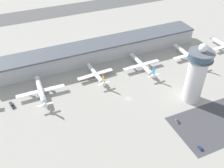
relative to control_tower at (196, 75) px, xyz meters
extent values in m
plane|color=#9E9B93|center=(-47.62, 20.76, -24.74)|extent=(1000.00, 1000.00, 0.00)
cube|color=#B2B2B7|center=(-47.62, 90.76, -17.00)|extent=(218.44, 22.00, 15.47)
cube|color=#4C515B|center=(-47.62, 90.76, -8.46)|extent=(218.44, 25.00, 1.60)
cube|color=#515154|center=(-47.62, 231.34, -24.73)|extent=(327.66, 44.00, 0.01)
cylinder|color=silver|center=(0.00, 0.00, -5.41)|extent=(14.54, 14.54, 38.66)
cylinder|color=#565B66|center=(0.00, 0.00, 14.33)|extent=(19.34, 19.34, 0.80)
cylinder|color=#334C60|center=(0.00, 0.00, 17.15)|extent=(17.79, 17.79, 4.85)
cylinder|color=#565B66|center=(0.00, 0.00, 20.08)|extent=(19.34, 19.34, 1.00)
sphere|color=white|center=(0.00, 0.00, 23.75)|extent=(6.34, 6.34, 6.34)
cube|color=#424247|center=(-0.06, -30.43, -24.73)|extent=(64.00, 40.00, 0.01)
cylinder|color=white|center=(-112.88, 54.26, -19.81)|extent=(4.96, 29.85, 4.46)
cone|color=white|center=(-112.59, 71.15, -19.81)|extent=(4.53, 4.09, 4.46)
cone|color=white|center=(-113.18, 36.69, -19.81)|extent=(4.10, 5.42, 4.01)
cube|color=white|center=(-112.87, 54.85, -20.59)|extent=(40.70, 5.09, 0.44)
cylinder|color=#A8A8B2|center=(-121.38, 56.00, -21.94)|extent=(2.54, 4.95, 2.45)
cylinder|color=#A8A8B2|center=(-104.32, 55.71, -21.94)|extent=(2.54, 4.95, 2.45)
cube|color=#197FB2|center=(-113.20, 35.62, -14.01)|extent=(0.35, 2.80, 7.13)
cube|color=white|center=(-113.20, 35.22, -19.36)|extent=(12.52, 2.21, 0.24)
cylinder|color=black|center=(-112.65, 67.94, -23.39)|extent=(0.28, 0.28, 2.70)
cylinder|color=black|center=(-109.76, 54.00, -23.39)|extent=(0.28, 0.28, 2.70)
cylinder|color=black|center=(-116.01, 54.10, -23.39)|extent=(0.28, 0.28, 2.70)
cylinder|color=white|center=(-61.92, 59.38, -20.39)|extent=(5.93, 26.47, 3.97)
cone|color=white|center=(-63.04, 74.25, -20.39)|extent=(4.23, 3.86, 3.97)
cone|color=white|center=(-60.76, 43.92, -20.39)|extent=(3.92, 5.02, 3.58)
cube|color=white|center=(-61.96, 59.91, -21.09)|extent=(34.95, 6.99, 0.44)
cylinder|color=#A8A8B2|center=(-69.31, 60.36, -22.29)|extent=(2.51, 4.52, 2.19)
cylinder|color=#A8A8B2|center=(-54.77, 61.45, -22.29)|extent=(2.51, 4.52, 2.19)
cube|color=orange|center=(-60.69, 42.97, -15.23)|extent=(0.51, 2.81, 6.36)
cube|color=white|center=(-60.66, 42.57, -19.99)|extent=(11.25, 2.83, 0.24)
cylinder|color=black|center=(-62.82, 71.27, -23.56)|extent=(0.28, 0.28, 2.36)
cylinder|color=black|center=(-59.13, 59.32, -23.56)|extent=(0.28, 0.28, 2.36)
cylinder|color=black|center=(-64.68, 58.90, -23.56)|extent=(0.28, 0.28, 2.36)
cylinder|color=silver|center=(-15.79, 55.32, -19.92)|extent=(5.13, 33.11, 4.12)
cone|color=silver|center=(-16.35, 73.67, -19.92)|extent=(4.23, 3.83, 4.12)
cone|color=silver|center=(-15.21, 36.36, -19.92)|extent=(3.86, 5.06, 3.71)
cube|color=silver|center=(-15.81, 55.98, -20.65)|extent=(38.98, 5.58, 0.44)
cylinder|color=#A8A8B2|center=(-23.99, 56.73, -21.89)|extent=(2.40, 4.60, 2.27)
cylinder|color=#A8A8B2|center=(-7.68, 57.23, -21.89)|extent=(2.40, 4.60, 2.27)
cube|color=#197FB2|center=(-15.18, 35.37, -14.56)|extent=(0.39, 2.81, 6.60)
cube|color=silver|center=(-15.17, 34.97, -19.51)|extent=(11.60, 2.35, 0.24)
cylinder|color=black|center=(-16.25, 70.62, -23.36)|extent=(0.28, 0.28, 2.75)
cylinder|color=black|center=(-12.90, 55.27, -23.36)|extent=(0.28, 0.28, 2.75)
cylinder|color=black|center=(-18.67, 55.10, -23.36)|extent=(0.28, 0.28, 2.75)
cylinder|color=white|center=(36.50, 52.66, -20.51)|extent=(4.45, 35.20, 4.29)
cone|color=white|center=(36.41, 72.18, -20.51)|extent=(4.31, 3.88, 4.29)
cone|color=white|center=(36.59, 32.50, -20.51)|extent=(3.88, 5.16, 3.86)
cube|color=white|center=(36.49, 53.36, -21.27)|extent=(33.06, 4.55, 0.44)
cylinder|color=#A8A8B2|center=(29.55, 54.33, -22.56)|extent=(2.38, 4.73, 2.36)
cylinder|color=#A8A8B2|center=(43.43, 54.40, -22.56)|extent=(2.38, 4.73, 2.36)
cube|color=navy|center=(36.60, 31.47, -14.94)|extent=(0.31, 2.80, 6.86)
cube|color=white|center=(36.60, 31.07, -20.09)|extent=(12.02, 2.06, 0.24)
cylinder|color=black|center=(36.42, 69.05, -23.70)|extent=(0.28, 0.28, 2.08)
cylinder|color=black|center=(39.50, 52.58, -23.70)|extent=(0.28, 0.28, 2.08)
cylinder|color=black|center=(33.50, 52.55, -23.70)|extent=(0.28, 0.28, 2.08)
cone|color=silver|center=(83.80, 70.57, -20.14)|extent=(4.87, 4.45, 4.56)
cylinder|color=#A8A8B2|center=(78.44, 52.88, -22.32)|extent=(2.90, 5.20, 2.51)
cylinder|color=black|center=(84.05, 67.33, -23.58)|extent=(0.28, 0.28, 2.32)
cylinder|color=black|center=(82.12, 51.37, -23.58)|extent=(0.28, 0.28, 2.32)
cube|color=black|center=(-137.48, 50.49, -24.68)|extent=(3.66, 7.27, 0.12)
cube|color=#2D333D|center=(-137.48, 50.49, -24.03)|extent=(4.03, 8.58, 1.41)
cube|color=#232D38|center=(-137.31, 49.68, -22.75)|extent=(2.53, 2.86, 1.15)
cube|color=black|center=(-25.35, -17.68, -24.68)|extent=(1.78, 3.44, 0.12)
cube|color=slate|center=(-25.35, -17.68, -24.33)|extent=(1.86, 4.09, 0.82)
cube|color=#232D38|center=(-25.36, -17.78, -23.58)|extent=(1.61, 2.26, 0.67)
cube|color=black|center=(-25.81, -44.32, -24.68)|extent=(1.80, 3.54, 0.12)
cube|color=navy|center=(-25.81, -44.32, -24.31)|extent=(1.88, 4.21, 0.85)
cube|color=#232D38|center=(-25.81, -44.42, -23.54)|extent=(1.64, 2.32, 0.69)
camera|label=1|loc=(-122.44, -117.48, 113.23)|focal=40.00mm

